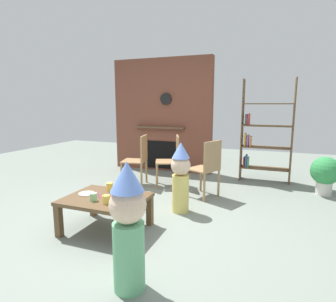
{
  "coord_description": "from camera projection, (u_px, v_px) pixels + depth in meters",
  "views": [
    {
      "loc": [
        1.44,
        -3.0,
        1.45
      ],
      "look_at": [
        0.15,
        0.4,
        0.83
      ],
      "focal_mm": 29.56,
      "sensor_mm": 36.0,
      "label": 1
    }
  ],
  "objects": [
    {
      "name": "paper_cup_far_right",
      "position": [
        94.0,
        197.0,
        3.02
      ],
      "size": [
        0.08,
        0.08,
        0.09
      ],
      "primitive_type": "cylinder",
      "color": "#8CD18C",
      "rests_on": "coffee_table"
    },
    {
      "name": "paper_cup_center",
      "position": [
        106.0,
        199.0,
        2.94
      ],
      "size": [
        0.07,
        0.07,
        0.09
      ],
      "primitive_type": "cylinder",
      "color": "#F2CC4C",
      "rests_on": "coffee_table"
    },
    {
      "name": "ground_plane",
      "position": [
        146.0,
        219.0,
        3.51
      ],
      "size": [
        12.0,
        12.0,
        0.0
      ],
      "primitive_type": "plane",
      "color": "gray"
    },
    {
      "name": "dining_chair_right",
      "position": [
        208.0,
        166.0,
        4.24
      ],
      "size": [
        0.53,
        0.53,
        0.9
      ],
      "rotation": [
        0.0,
        0.0,
        2.7
      ],
      "color": "#9E7A51",
      "rests_on": "ground_plane"
    },
    {
      "name": "coffee_table",
      "position": [
        106.0,
        202.0,
        3.15
      ],
      "size": [
        0.9,
        0.72,
        0.4
      ],
      "color": "brown",
      "rests_on": "ground_plane"
    },
    {
      "name": "brick_fireplace_feature",
      "position": [
        162.0,
        116.0,
        5.99
      ],
      "size": [
        2.2,
        0.28,
        2.4
      ],
      "color": "brown",
      "rests_on": "ground_plane"
    },
    {
      "name": "paper_plate_rear",
      "position": [
        87.0,
        194.0,
        3.25
      ],
      "size": [
        0.18,
        0.18,
        0.01
      ],
      "primitive_type": "cylinder",
      "color": "white",
      "rests_on": "coffee_table"
    },
    {
      "name": "paper_cup_near_left",
      "position": [
        120.0,
        191.0,
        3.2
      ],
      "size": [
        0.07,
        0.07,
        0.1
      ],
      "primitive_type": "cylinder",
      "color": "#F2CC4C",
      "rests_on": "coffee_table"
    },
    {
      "name": "paper_cup_far_left",
      "position": [
        110.0,
        187.0,
        3.35
      ],
      "size": [
        0.08,
        0.08,
        0.1
      ],
      "primitive_type": "cylinder",
      "color": "#F2CC4C",
      "rests_on": "coffee_table"
    },
    {
      "name": "paper_plate_front",
      "position": [
        132.0,
        196.0,
        3.15
      ],
      "size": [
        0.19,
        0.19,
        0.01
      ],
      "primitive_type": "cylinder",
      "color": "white",
      "rests_on": "coffee_table"
    },
    {
      "name": "child_with_cone_hat",
      "position": [
        128.0,
        224.0,
        2.11
      ],
      "size": [
        0.29,
        0.29,
        1.03
      ],
      "rotation": [
        0.0,
        0.0,
        2.31
      ],
      "color": "#66B27F",
      "rests_on": "ground_plane"
    },
    {
      "name": "potted_plant_tall",
      "position": [
        325.0,
        173.0,
        4.4
      ],
      "size": [
        0.45,
        0.45,
        0.62
      ],
      "color": "beige",
      "rests_on": "ground_plane"
    },
    {
      "name": "dining_chair_left",
      "position": [
        139.0,
        157.0,
        4.92
      ],
      "size": [
        0.47,
        0.47,
        0.9
      ],
      "rotation": [
        0.0,
        0.0,
        3.34
      ],
      "color": "#9E7A51",
      "rests_on": "ground_plane"
    },
    {
      "name": "table_fork",
      "position": [
        117.0,
        207.0,
        2.82
      ],
      "size": [
        0.15,
        0.02,
        0.01
      ],
      "primitive_type": "cube",
      "rotation": [
        0.0,
        0.0,
        3.09
      ],
      "color": "silver",
      "rests_on": "coffee_table"
    },
    {
      "name": "paper_cup_near_right",
      "position": [
        124.0,
        187.0,
        3.36
      ],
      "size": [
        0.07,
        0.07,
        0.09
      ],
      "primitive_type": "cylinder",
      "color": "#669EE0",
      "rests_on": "coffee_table"
    },
    {
      "name": "child_in_pink",
      "position": [
        181.0,
        176.0,
        3.69
      ],
      "size": [
        0.26,
        0.26,
        0.95
      ],
      "rotation": [
        0.0,
        0.0,
        -2.2
      ],
      "color": "#E0CC66",
      "rests_on": "ground_plane"
    },
    {
      "name": "birthday_cake_slice",
      "position": [
        98.0,
        194.0,
        3.13
      ],
      "size": [
        0.1,
        0.1,
        0.09
      ],
      "primitive_type": "cone",
      "color": "pink",
      "rests_on": "coffee_table"
    },
    {
      "name": "bookshelf",
      "position": [
        263.0,
        135.0,
        5.13
      ],
      "size": [
        0.9,
        0.28,
        1.9
      ],
      "color": "brown",
      "rests_on": "ground_plane"
    },
    {
      "name": "dining_chair_middle",
      "position": [
        172.0,
        158.0,
        4.88
      ],
      "size": [
        0.52,
        0.52,
        0.9
      ],
      "rotation": [
        0.0,
        0.0,
        3.53
      ],
      "color": "#9E7A51",
      "rests_on": "ground_plane"
    }
  ]
}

